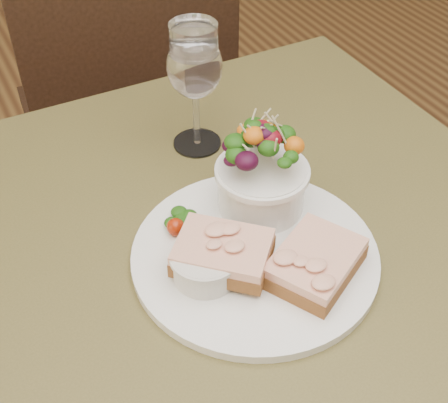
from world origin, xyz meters
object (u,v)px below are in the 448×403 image
chair_far (130,175)px  dinner_plate (255,255)px  sandwich_front (315,263)px  salad_bowl (262,169)px  ramekin (205,263)px  cafe_table (235,295)px  sandwich_back (223,253)px  wine_glass (195,70)px

chair_far → dinner_plate: chair_far is taller
dinner_plate → sandwich_front: 0.08m
sandwich_front → salad_bowl: size_ratio=1.07×
chair_far → salad_bowl: 0.87m
ramekin → chair_far: bearing=78.8°
cafe_table → dinner_plate: 0.11m
sandwich_front → sandwich_back: (-0.09, 0.06, 0.01)m
chair_far → wine_glass: size_ratio=5.14×
cafe_table → sandwich_back: sandwich_back is taller
salad_bowl → sandwich_back: bearing=-142.0°
dinner_plate → sandwich_back: bearing=-175.7°
cafe_table → chair_far: 0.81m
sandwich_back → sandwich_front: bearing=10.6°
sandwich_front → salad_bowl: salad_bowl is taller
cafe_table → chair_far: bearing=83.0°
cafe_table → salad_bowl: salad_bowl is taller
ramekin → salad_bowl: bearing=32.7°
ramekin → salad_bowl: (0.11, 0.07, 0.04)m
dinner_plate → wine_glass: wine_glass is taller
sandwich_back → cafe_table: bearing=87.6°
sandwich_front → salad_bowl: 0.13m
dinner_plate → sandwich_front: size_ratio=2.16×
dinner_plate → wine_glass: (0.04, 0.24, 0.12)m
chair_far → ramekin: 0.92m
dinner_plate → sandwich_front: sandwich_front is taller
chair_far → salad_bowl: chair_far is taller
cafe_table → salad_bowl: size_ratio=6.30×
wine_glass → sandwich_back: bearing=-108.8°
ramekin → wine_glass: size_ratio=0.43×
wine_glass → ramekin: bearing=-113.4°
cafe_table → sandwich_back: 0.15m
ramekin → cafe_table: bearing=33.3°
cafe_table → wine_glass: wine_glass is taller
salad_bowl → wine_glass: bearing=93.0°
chair_far → sandwich_front: (-0.04, -0.82, 0.48)m
salad_bowl → wine_glass: 0.18m
chair_far → wine_glass: 0.78m
cafe_table → sandwich_back: size_ratio=6.09×
sandwich_front → sandwich_back: sandwich_back is taller
sandwich_back → salad_bowl: salad_bowl is taller
cafe_table → ramekin: 0.15m
sandwich_front → ramekin: size_ratio=1.82×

